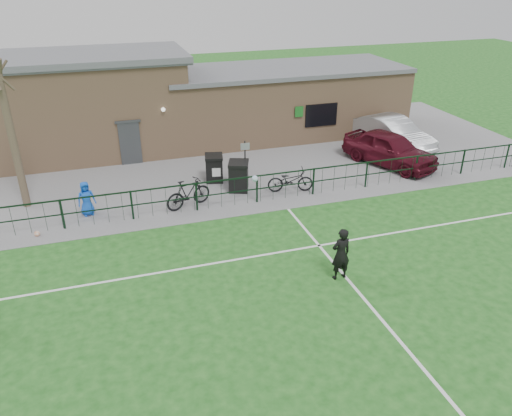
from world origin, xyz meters
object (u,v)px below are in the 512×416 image
object	(u,v)px
sign_post	(245,163)
car_silver	(392,133)
wheelie_bin_right	(239,177)
spectator_child	(86,199)
ball_ground	(37,234)
bicycle_d	(188,193)
car_maroon	(390,149)
bare_tree	(12,135)
bicycle_e	(290,180)
wheelie_bin_left	(214,169)

from	to	relation	value
sign_post	car_silver	distance (m)	8.95
wheelie_bin_right	spectator_child	distance (m)	6.28
wheelie_bin_right	ball_ground	xyz separation A→B (m)	(-8.06, -1.69, -0.51)
bicycle_d	ball_ground	world-z (taller)	bicycle_d
bicycle_d	car_maroon	bearing A→B (deg)	-101.45
bare_tree	bicycle_e	bearing A→B (deg)	-10.26
bare_tree	ball_ground	distance (m)	4.06
car_silver	wheelie_bin_right	bearing A→B (deg)	-176.14
wheelie_bin_left	wheelie_bin_right	world-z (taller)	wheelie_bin_right
bicycle_d	sign_post	bearing A→B (deg)	-82.40
car_silver	bicycle_d	size ratio (longest dim) A/B	2.49
bare_tree	bicycle_d	bearing A→B (deg)	-18.70
sign_post	car_maroon	xyz separation A→B (m)	(7.32, 0.16, -0.19)
spectator_child	bicycle_e	bearing A→B (deg)	-14.39
wheelie_bin_left	car_maroon	bearing A→B (deg)	7.64
bare_tree	bicycle_d	distance (m)	7.01
wheelie_bin_right	car_maroon	size ratio (longest dim) A/B	0.25
wheelie_bin_left	wheelie_bin_right	xyz separation A→B (m)	(0.77, -1.31, 0.04)
wheelie_bin_left	bare_tree	bearing A→B (deg)	-166.59
sign_post	bicycle_e	world-z (taller)	sign_post
wheelie_bin_left	car_maroon	size ratio (longest dim) A/B	0.24
bare_tree	spectator_child	distance (m)	3.65
car_maroon	ball_ground	distance (m)	16.03
wheelie_bin_left	car_silver	bearing A→B (deg)	19.74
car_silver	bicycle_e	bearing A→B (deg)	-166.06
bicycle_e	spectator_child	world-z (taller)	spectator_child
wheelie_bin_right	ball_ground	bearing A→B (deg)	-148.03
car_silver	bare_tree	bearing A→B (deg)	172.58
wheelie_bin_left	spectator_child	xyz separation A→B (m)	(-5.49, -1.80, 0.13)
wheelie_bin_right	car_silver	size ratio (longest dim) A/B	0.24
wheelie_bin_left	car_maroon	world-z (taller)	car_maroon
car_silver	spectator_child	xyz separation A→B (m)	(-15.39, -3.18, -0.13)
wheelie_bin_right	ball_ground	distance (m)	8.25
spectator_child	ball_ground	distance (m)	2.25
sign_post	ball_ground	world-z (taller)	sign_post
car_maroon	car_silver	world-z (taller)	car_silver
bicycle_e	bare_tree	bearing A→B (deg)	92.29
wheelie_bin_left	car_maroon	xyz separation A→B (m)	(8.54, -0.63, 0.25)
bicycle_d	bicycle_e	xyz separation A→B (m)	(4.44, 0.18, -0.09)
car_maroon	wheelie_bin_right	bearing A→B (deg)	161.59
bare_tree	spectator_child	xyz separation A→B (m)	(2.36, -1.59, -2.29)
car_silver	bicycle_d	xyz separation A→B (m)	(-11.51, -3.70, -0.22)
wheelie_bin_right	car_silver	bearing A→B (deg)	36.51
ball_ground	bicycle_e	bearing A→B (deg)	4.83
bare_tree	ball_ground	size ratio (longest dim) A/B	28.50
bicycle_d	ball_ground	distance (m)	5.75
bare_tree	ball_ground	bearing A→B (deg)	-78.62
wheelie_bin_left	ball_ground	distance (m)	7.90
car_maroon	car_silver	distance (m)	2.42
bicycle_d	spectator_child	xyz separation A→B (m)	(-3.88, 0.52, 0.09)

